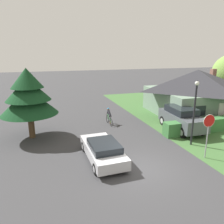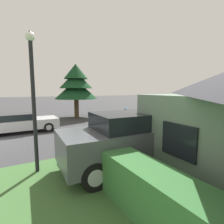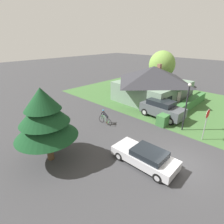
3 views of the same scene
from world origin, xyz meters
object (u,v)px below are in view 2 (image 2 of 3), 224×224
(parked_suv_right, at_px, (128,139))
(street_lamp, at_px, (33,89))
(sedan_left_lane, at_px, (20,123))
(conifer_tall_near, at_px, (76,84))
(cyclist, at_px, (122,119))

(parked_suv_right, relative_size, street_lamp, 1.04)
(sedan_left_lane, distance_m, street_lamp, 6.96)
(sedan_left_lane, distance_m, conifer_tall_near, 7.27)
(sedan_left_lane, xyz_separation_m, cyclist, (2.41, 6.45, 0.08))
(street_lamp, relative_size, conifer_tall_near, 0.86)
(street_lamp, bearing_deg, parked_suv_right, 67.72)
(cyclist, height_order, parked_suv_right, parked_suv_right)
(sedan_left_lane, bearing_deg, parked_suv_right, -69.15)
(street_lamp, xyz_separation_m, conifer_tall_near, (-10.85, 5.00, 0.57))
(cyclist, distance_m, street_lamp, 7.78)
(cyclist, height_order, street_lamp, street_lamp)
(sedan_left_lane, relative_size, street_lamp, 0.99)
(parked_suv_right, height_order, street_lamp, street_lamp)
(street_lamp, bearing_deg, cyclist, 124.11)
(cyclist, relative_size, conifer_tall_near, 0.34)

